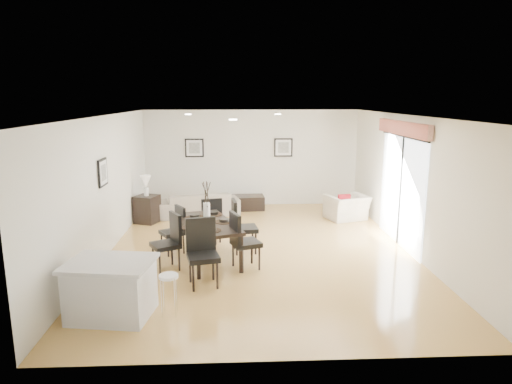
{
  "coord_description": "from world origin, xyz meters",
  "views": [
    {
      "loc": [
        -0.48,
        -8.83,
        3.05
      ],
      "look_at": [
        -0.04,
        0.4,
        1.12
      ],
      "focal_mm": 32.0,
      "sensor_mm": 36.0,
      "label": 1
    }
  ],
  "objects_px": {
    "sofa": "(199,204)",
    "kitchen_island": "(111,289)",
    "dining_table": "(207,226)",
    "coffee_table": "(246,203)",
    "armchair": "(347,207)",
    "dining_chair_efar": "(240,223)",
    "dining_chair_wnear": "(170,238)",
    "side_table": "(147,209)",
    "dining_chair_wfar": "(176,227)",
    "dining_chair_enear": "(241,238)",
    "dining_chair_head": "(202,248)",
    "bar_stool": "(169,281)",
    "dining_chair_foot": "(211,217)"
  },
  "relations": [
    {
      "from": "sofa",
      "to": "kitchen_island",
      "type": "height_order",
      "value": "kitchen_island"
    },
    {
      "from": "dining_table",
      "to": "coffee_table",
      "type": "relative_size",
      "value": 2.08
    },
    {
      "from": "dining_table",
      "to": "armchair",
      "type": "bearing_deg",
      "value": 21.35
    },
    {
      "from": "dining_chair_efar",
      "to": "dining_chair_wnear",
      "type": "bearing_deg",
      "value": 116.48
    },
    {
      "from": "side_table",
      "to": "kitchen_island",
      "type": "xyz_separation_m",
      "value": [
        0.42,
        -4.95,
        0.07
      ]
    },
    {
      "from": "side_table",
      "to": "dining_chair_wfar",
      "type": "bearing_deg",
      "value": -66.3
    },
    {
      "from": "dining_chair_wfar",
      "to": "dining_chair_enear",
      "type": "relative_size",
      "value": 0.89
    },
    {
      "from": "dining_chair_head",
      "to": "dining_table",
      "type": "bearing_deg",
      "value": 76.49
    },
    {
      "from": "dining_chair_efar",
      "to": "kitchen_island",
      "type": "height_order",
      "value": "dining_chair_efar"
    },
    {
      "from": "dining_chair_wfar",
      "to": "side_table",
      "type": "height_order",
      "value": "dining_chair_wfar"
    },
    {
      "from": "sofa",
      "to": "coffee_table",
      "type": "height_order",
      "value": "sofa"
    },
    {
      "from": "dining_chair_wfar",
      "to": "bar_stool",
      "type": "distance_m",
      "value": 2.71
    },
    {
      "from": "side_table",
      "to": "bar_stool",
      "type": "bearing_deg",
      "value": -76.13
    },
    {
      "from": "dining_chair_wnear",
      "to": "kitchen_island",
      "type": "relative_size",
      "value": 0.79
    },
    {
      "from": "dining_table",
      "to": "dining_chair_wnear",
      "type": "distance_m",
      "value": 0.77
    },
    {
      "from": "bar_stool",
      "to": "dining_chair_wnear",
      "type": "bearing_deg",
      "value": 97.12
    },
    {
      "from": "sofa",
      "to": "coffee_table",
      "type": "distance_m",
      "value": 1.39
    },
    {
      "from": "dining_chair_enear",
      "to": "dining_chair_foot",
      "type": "height_order",
      "value": "dining_chair_enear"
    },
    {
      "from": "sofa",
      "to": "side_table",
      "type": "distance_m",
      "value": 1.39
    },
    {
      "from": "armchair",
      "to": "dining_chair_wfar",
      "type": "height_order",
      "value": "dining_chair_wfar"
    },
    {
      "from": "dining_chair_head",
      "to": "kitchen_island",
      "type": "bearing_deg",
      "value": -149.93
    },
    {
      "from": "coffee_table",
      "to": "side_table",
      "type": "distance_m",
      "value": 2.77
    },
    {
      "from": "sofa",
      "to": "armchair",
      "type": "height_order",
      "value": "armchair"
    },
    {
      "from": "dining_chair_wnear",
      "to": "dining_chair_enear",
      "type": "bearing_deg",
      "value": 58.62
    },
    {
      "from": "kitchen_island",
      "to": "dining_chair_efar",
      "type": "bearing_deg",
      "value": 63.5
    },
    {
      "from": "armchair",
      "to": "bar_stool",
      "type": "bearing_deg",
      "value": 34.87
    },
    {
      "from": "dining_chair_head",
      "to": "dining_chair_foot",
      "type": "distance_m",
      "value": 2.22
    },
    {
      "from": "dining_table",
      "to": "bar_stool",
      "type": "relative_size",
      "value": 3.3
    },
    {
      "from": "dining_chair_wfar",
      "to": "kitchen_island",
      "type": "xyz_separation_m",
      "value": [
        -0.57,
        -2.7,
        -0.11
      ]
    },
    {
      "from": "dining_chair_foot",
      "to": "kitchen_island",
      "type": "relative_size",
      "value": 0.76
    },
    {
      "from": "dining_table",
      "to": "kitchen_island",
      "type": "height_order",
      "value": "kitchen_island"
    },
    {
      "from": "sofa",
      "to": "armchair",
      "type": "bearing_deg",
      "value": 158.23
    },
    {
      "from": "dining_chair_foot",
      "to": "bar_stool",
      "type": "distance_m",
      "value": 3.35
    },
    {
      "from": "sofa",
      "to": "dining_chair_efar",
      "type": "height_order",
      "value": "dining_chair_efar"
    },
    {
      "from": "dining_chair_head",
      "to": "dining_chair_efar",
      "type": "bearing_deg",
      "value": 54.78
    },
    {
      "from": "dining_table",
      "to": "dining_chair_efar",
      "type": "distance_m",
      "value": 0.77
    },
    {
      "from": "side_table",
      "to": "sofa",
      "type": "bearing_deg",
      "value": 28.71
    },
    {
      "from": "dining_table",
      "to": "side_table",
      "type": "height_order",
      "value": "dining_table"
    },
    {
      "from": "sofa",
      "to": "kitchen_island",
      "type": "bearing_deg",
      "value": 69.22
    },
    {
      "from": "sofa",
      "to": "bar_stool",
      "type": "height_order",
      "value": "sofa"
    },
    {
      "from": "dining_chair_wnear",
      "to": "dining_chair_foot",
      "type": "xyz_separation_m",
      "value": [
        0.66,
        1.52,
        -0.03
      ]
    },
    {
      "from": "dining_table",
      "to": "dining_chair_wnear",
      "type": "xyz_separation_m",
      "value": [
        -0.64,
        -0.41,
        -0.1
      ]
    },
    {
      "from": "sofa",
      "to": "side_table",
      "type": "height_order",
      "value": "side_table"
    },
    {
      "from": "coffee_table",
      "to": "dining_chair_enear",
      "type": "bearing_deg",
      "value": -96.68
    },
    {
      "from": "armchair",
      "to": "dining_chair_head",
      "type": "distance_m",
      "value": 5.17
    },
    {
      "from": "dining_chair_wfar",
      "to": "side_table",
      "type": "relative_size",
      "value": 1.38
    },
    {
      "from": "dining_chair_enear",
      "to": "armchair",
      "type": "bearing_deg",
      "value": -59.07
    },
    {
      "from": "armchair",
      "to": "dining_chair_wfar",
      "type": "xyz_separation_m",
      "value": [
        -4.0,
        -2.32,
        0.21
      ]
    },
    {
      "from": "dining_chair_head",
      "to": "sofa",
      "type": "bearing_deg",
      "value": 82.6
    },
    {
      "from": "dining_chair_head",
      "to": "bar_stool",
      "type": "height_order",
      "value": "dining_chair_head"
    }
  ]
}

